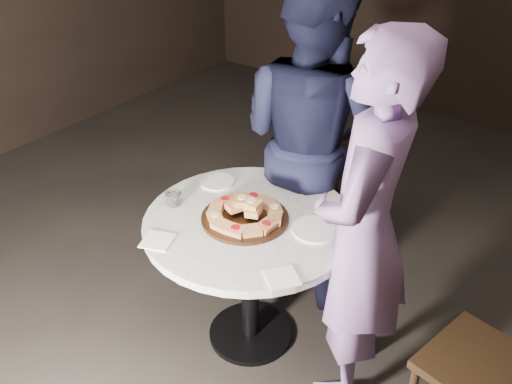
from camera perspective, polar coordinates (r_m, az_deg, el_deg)
floor at (r=3.22m, az=-0.96°, el=-14.30°), size 7.00×7.00×0.00m
table at (r=2.82m, az=-0.61°, el=-5.16°), size 1.18×1.18×0.77m
serving_board at (r=2.73m, az=-1.11°, el=-2.61°), size 0.51×0.51×0.02m
focaccia_pile at (r=2.71m, az=-1.08°, el=-1.91°), size 0.38×0.37×0.10m
plate_left at (r=3.03m, az=-3.92°, el=1.05°), size 0.20×0.20×0.01m
plate_right at (r=2.67m, az=5.92°, el=-3.76°), size 0.27×0.27×0.01m
water_glass at (r=2.85m, az=-8.25°, el=-0.70°), size 0.09×0.09×0.07m
napkin_near at (r=2.63m, az=-9.83°, el=-4.82°), size 0.17×0.17×0.01m
napkin_far at (r=2.39m, az=2.60°, el=-8.56°), size 0.19×0.19×0.01m
chair_far at (r=3.78m, az=9.60°, el=1.86°), size 0.44×0.45×0.80m
chair_right at (r=2.56m, az=23.99°, el=-15.85°), size 0.54×0.52×0.94m
diner_navy at (r=3.16m, az=5.50°, el=5.34°), size 0.97×0.80×1.84m
diner_teal at (r=2.48m, az=10.69°, el=-4.01°), size 0.56×0.73×1.79m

